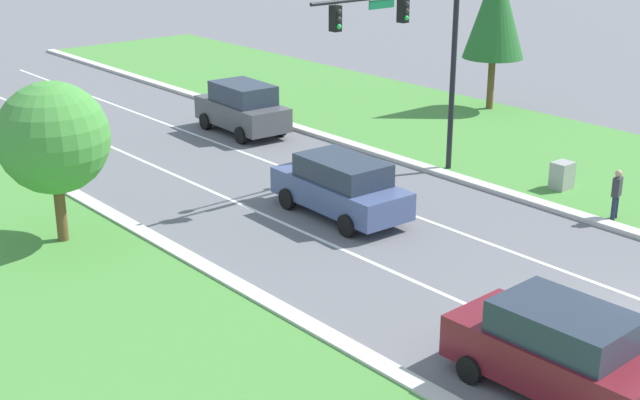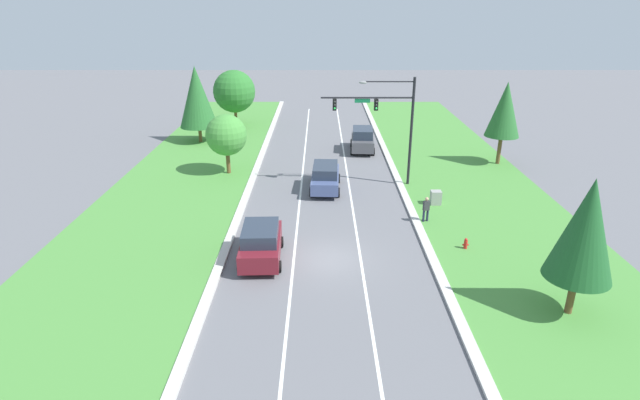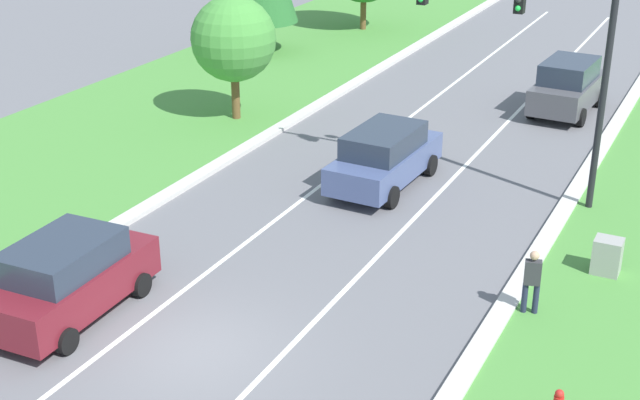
{
  "view_description": "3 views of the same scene",
  "coord_description": "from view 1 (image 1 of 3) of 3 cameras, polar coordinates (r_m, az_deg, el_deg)",
  "views": [
    {
      "loc": [
        -17.67,
        -9.11,
        9.94
      ],
      "look_at": [
        -1.6,
        9.89,
        1.14
      ],
      "focal_mm": 50.0,
      "sensor_mm": 36.0,
      "label": 1
    },
    {
      "loc": [
        -0.39,
        -23.7,
        12.88
      ],
      "look_at": [
        -0.26,
        5.88,
        1.1
      ],
      "focal_mm": 28.0,
      "sensor_mm": 36.0,
      "label": 2
    },
    {
      "loc": [
        9.98,
        -13.73,
        10.92
      ],
      "look_at": [
        0.16,
        5.89,
        1.41
      ],
      "focal_mm": 50.0,
      "sensor_mm": 36.0,
      "label": 3
    }
  ],
  "objects": [
    {
      "name": "burgundy_suv",
      "position": [
        19.08,
        15.02,
        -9.23
      ],
      "size": [
        2.35,
        4.58,
        1.94
      ],
      "rotation": [
        0.0,
        0.0,
        0.03
      ],
      "color": "maroon",
      "rests_on": "ground_plane"
    },
    {
      "name": "utility_cabinet",
      "position": [
        31.69,
        15.23,
        1.47
      ],
      "size": [
        0.7,
        0.6,
        1.02
      ],
      "color": "#9E9E99",
      "rests_on": "ground_plane"
    },
    {
      "name": "conifer_far_right_tree",
      "position": [
        41.89,
        11.18,
        11.91
      ],
      "size": [
        2.8,
        2.8,
        6.95
      ],
      "color": "brown",
      "rests_on": "ground_plane"
    },
    {
      "name": "lane_stripe_inner_left",
      "position": [
        20.83,
        17.69,
        -10.03
      ],
      "size": [
        0.14,
        81.0,
        0.01
      ],
      "color": "white",
      "rests_on": "ground_plane"
    },
    {
      "name": "graphite_suv",
      "position": [
        37.9,
        -4.99,
        5.9
      ],
      "size": [
        2.37,
        4.72,
        2.14
      ],
      "rotation": [
        0.0,
        0.0,
        -0.06
      ],
      "color": "#4C4C51",
      "rests_on": "ground_plane"
    },
    {
      "name": "traffic_signal_mast",
      "position": [
        30.76,
        6.34,
        10.65
      ],
      "size": [
        6.68,
        0.41,
        8.0
      ],
      "color": "black",
      "rests_on": "ground_plane"
    },
    {
      "name": "oak_far_left_tree",
      "position": [
        26.38,
        -16.71,
        3.81
      ],
      "size": [
        3.23,
        3.23,
        4.81
      ],
      "color": "brown",
      "rests_on": "ground_plane"
    },
    {
      "name": "pedestrian",
      "position": [
        29.1,
        18.44,
        0.43
      ],
      "size": [
        0.43,
        0.32,
        1.69
      ],
      "rotation": [
        0.0,
        0.0,
        3.42
      ],
      "color": "#232842",
      "rests_on": "ground_plane"
    },
    {
      "name": "slate_blue_suv",
      "position": [
        28.07,
        1.34,
        0.89
      ],
      "size": [
        2.29,
        4.99,
        1.92
      ],
      "rotation": [
        0.0,
        0.0,
        -0.04
      ],
      "color": "#475684",
      "rests_on": "ground_plane"
    }
  ]
}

